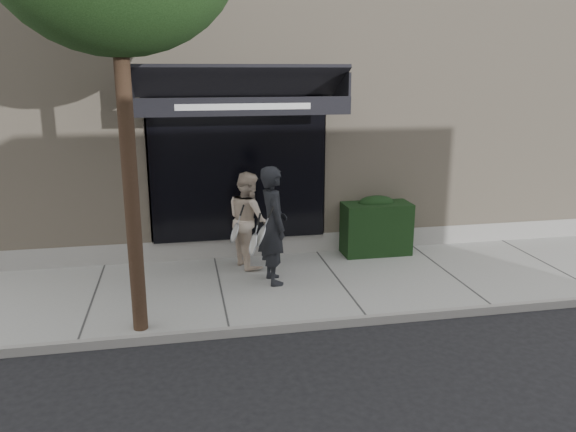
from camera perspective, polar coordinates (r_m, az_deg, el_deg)
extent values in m
plane|color=black|center=(9.74, 5.06, -7.04)|extent=(80.00, 80.00, 0.00)
cube|color=gray|center=(9.71, 5.07, -6.71)|extent=(20.00, 3.00, 0.12)
cube|color=gray|center=(8.35, 8.04, -10.42)|extent=(20.00, 0.10, 0.14)
cube|color=tan|center=(13.94, -0.45, 11.21)|extent=(14.00, 7.00, 5.50)
cube|color=gray|center=(11.20, 2.69, -2.70)|extent=(14.02, 0.42, 0.50)
cube|color=black|center=(10.44, -5.06, 4.73)|extent=(3.20, 0.30, 2.60)
cube|color=gray|center=(10.54, -13.85, 4.46)|extent=(0.08, 0.40, 2.60)
cube|color=gray|center=(10.86, 3.31, 5.15)|extent=(0.08, 0.40, 2.60)
cube|color=gray|center=(10.44, -5.32, 12.13)|extent=(3.36, 0.40, 0.12)
cube|color=black|center=(9.74, -4.92, 13.49)|extent=(3.60, 1.03, 0.55)
cube|color=black|center=(9.26, -4.52, 11.02)|extent=(3.60, 0.05, 0.30)
cube|color=white|center=(9.23, -4.50, 11.01)|extent=(2.20, 0.01, 0.10)
cube|color=black|center=(9.71, -15.67, 12.54)|extent=(0.04, 1.00, 0.45)
cube|color=black|center=(10.09, 5.46, 13.06)|extent=(0.04, 1.00, 0.45)
cube|color=black|center=(10.99, 8.86, -1.19)|extent=(1.30, 0.70, 1.00)
ellipsoid|color=black|center=(10.87, 8.96, 1.34)|extent=(0.71, 0.38, 0.27)
cylinder|color=black|center=(7.50, -15.83, 4.96)|extent=(0.20, 0.20, 4.80)
imported|color=black|center=(9.23, -1.52, -0.95)|extent=(0.55, 0.77, 1.97)
torus|color=silver|center=(8.90, -2.83, -2.07)|extent=(0.16, 0.31, 0.29)
cylinder|color=silver|center=(8.90, -2.83, -2.07)|extent=(0.13, 0.28, 0.25)
cylinder|color=silver|center=(8.90, -2.83, -2.07)|extent=(0.17, 0.03, 0.09)
cylinder|color=black|center=(8.90, -2.83, -2.07)|extent=(0.20, 0.04, 0.11)
torus|color=silver|center=(8.94, -3.56, -2.90)|extent=(0.13, 0.31, 0.30)
cylinder|color=silver|center=(8.94, -3.56, -2.90)|extent=(0.10, 0.28, 0.26)
cylinder|color=silver|center=(8.94, -3.56, -2.90)|extent=(0.18, 0.04, 0.06)
cylinder|color=black|center=(8.94, -3.56, -2.90)|extent=(0.20, 0.06, 0.08)
imported|color=beige|center=(10.08, -4.05, -0.34)|extent=(0.87, 1.00, 1.73)
torus|color=silver|center=(9.79, -5.44, -1.73)|extent=(0.16, 0.32, 0.29)
cylinder|color=silver|center=(9.79, -5.44, -1.73)|extent=(0.13, 0.28, 0.26)
cylinder|color=silver|center=(9.79, -5.44, -1.73)|extent=(0.18, 0.04, 0.08)
cylinder|color=black|center=(9.79, -5.44, -1.73)|extent=(0.20, 0.06, 0.10)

